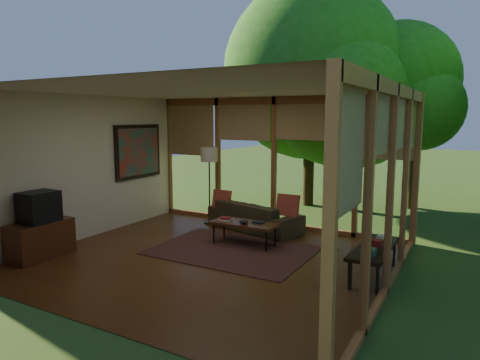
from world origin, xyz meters
The scene contains 25 objects.
floor centered at (0.00, 0.00, 0.00)m, with size 5.50×5.50×0.00m, color brown.
ceiling centered at (0.00, 0.00, 2.70)m, with size 5.50×5.50×0.00m, color white.
wall_left centered at (-2.75, 0.00, 1.35)m, with size 0.04×5.00×2.70m, color silver.
wall_front centered at (0.00, -2.50, 1.35)m, with size 5.50×0.04×2.70m, color silver.
window_wall_back centered at (0.00, 2.50, 1.35)m, with size 5.50×0.12×2.70m, color #9B5B30.
window_wall_right centered at (2.75, 0.00, 1.35)m, with size 0.12×5.00×2.70m, color #9B5B30.
tree_nw centered at (-0.13, 5.01, 3.43)m, with size 4.46×4.46×5.67m.
tree_ne centered at (1.84, 5.95, 3.17)m, with size 2.91×2.91×4.64m.
rug centered at (0.10, 0.58, 0.01)m, with size 2.66×1.89×0.01m, color brown.
sofa centered at (-0.19, 2.00, 0.29)m, with size 2.00×0.78×0.58m, color #3A341D.
pillow_left centered at (-0.94, 1.95, 0.57)m, with size 0.38×0.13×0.38m, color maroon.
pillow_right centered at (0.56, 1.95, 0.59)m, with size 0.42×0.14×0.42m, color maroon.
ct_book_lower centered at (-0.22, 0.91, 0.44)m, with size 0.21×0.16×0.03m, color beige.
ct_book_upper centered at (-0.22, 0.91, 0.47)m, with size 0.18×0.13×0.03m, color maroon.
ct_book_side centered at (0.38, 1.04, 0.44)m, with size 0.19×0.15×0.03m, color black.
ct_bowl centered at (0.18, 0.86, 0.46)m, with size 0.16×0.16×0.07m, color black.
media_cabinet centered at (-2.47, -1.25, 0.30)m, with size 0.50×1.00×0.60m, color #542B16.
television centered at (-2.45, -1.25, 0.85)m, with size 0.45×0.55×0.50m, color black.
console_book_a centered at (2.40, 0.10, 0.50)m, with size 0.24×0.18×0.09m, color #305545.
console_book_b centered at (2.40, 0.55, 0.50)m, with size 0.20×0.15×0.09m, color maroon.
console_book_c centered at (2.40, 0.95, 0.48)m, with size 0.20×0.15×0.06m, color beige.
floor_lamp centered at (-1.29, 2.01, 1.41)m, with size 0.36×0.36×1.65m.
coffee_table centered at (0.13, 0.96, 0.39)m, with size 1.20×0.50×0.43m.
side_console centered at (2.40, 0.50, 0.41)m, with size 0.60×1.40×0.46m.
wall_painting centered at (-2.71, 1.40, 1.55)m, with size 0.06×1.35×1.15m.
Camera 1 is at (3.68, -5.58, 2.29)m, focal length 32.00 mm.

